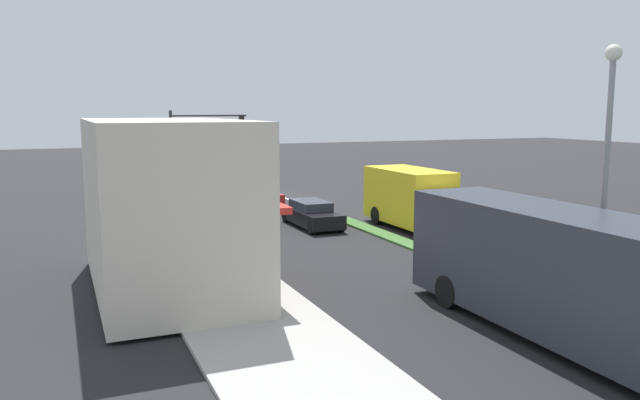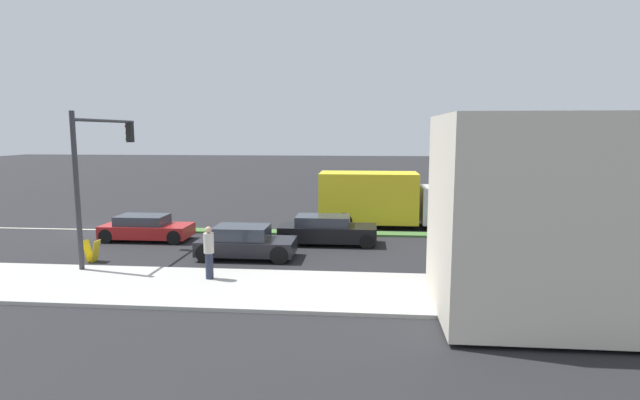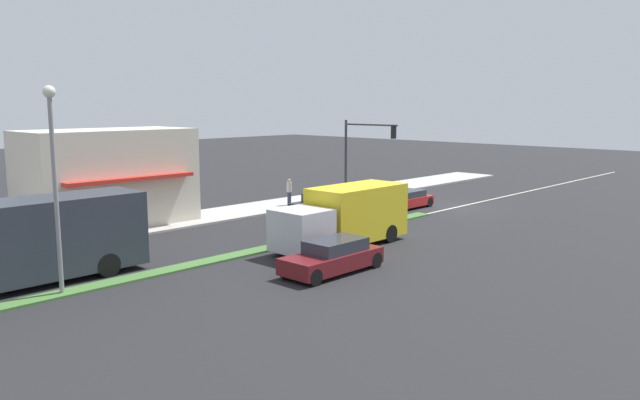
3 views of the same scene
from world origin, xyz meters
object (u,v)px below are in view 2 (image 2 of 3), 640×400
(warning_aframe_sign, at_px, (92,251))
(pedestrian, at_px, (209,251))
(sedan_dark, at_px, (245,243))
(hatchback_red, at_px, (146,228))
(traffic_signal_main, at_px, (97,161))
(suv_black, at_px, (327,230))
(delivery_truck, at_px, (385,199))
(sedan_maroon, at_px, (452,207))

(warning_aframe_sign, bearing_deg, pedestrian, 68.19)
(pedestrian, xyz_separation_m, sedan_dark, (-3.25, 0.44, -0.43))
(warning_aframe_sign, relative_size, hatchback_red, 0.21)
(traffic_signal_main, relative_size, suv_black, 1.30)
(pedestrian, xyz_separation_m, delivery_truck, (-10.45, 6.22, 0.41))
(delivery_truck, height_order, sedan_dark, delivery_truck)
(suv_black, relative_size, hatchback_red, 1.07)
(warning_aframe_sign, distance_m, sedan_dark, 5.90)
(suv_black, bearing_deg, traffic_signal_main, -64.91)
(warning_aframe_sign, height_order, hatchback_red, hatchback_red)
(sedan_maroon, xyz_separation_m, hatchback_red, (7.20, -15.09, -0.08))
(delivery_truck, bearing_deg, sedan_maroon, 125.43)
(pedestrian, xyz_separation_m, suv_black, (-6.05, 3.46, -0.43))
(delivery_truck, distance_m, sedan_dark, 9.27)
(hatchback_red, bearing_deg, pedestrian, 39.23)
(pedestrian, bearing_deg, sedan_dark, 172.37)
(warning_aframe_sign, height_order, suv_black, suv_black)
(traffic_signal_main, height_order, sedan_maroon, traffic_signal_main)
(hatchback_red, bearing_deg, sedan_maroon, 115.51)
(pedestrian, distance_m, hatchback_red, 7.82)
(traffic_signal_main, distance_m, sedan_dark, 6.38)
(sedan_dark, bearing_deg, sedan_maroon, 135.82)
(sedan_dark, height_order, sedan_maroon, sedan_maroon)
(sedan_maroon, bearing_deg, suv_black, -42.91)
(warning_aframe_sign, height_order, delivery_truck, delivery_truck)
(traffic_signal_main, distance_m, sedan_maroon, 19.02)
(sedan_dark, height_order, suv_black, sedan_dark)
(sedan_dark, relative_size, sedan_maroon, 0.84)
(warning_aframe_sign, relative_size, sedan_dark, 0.22)
(traffic_signal_main, height_order, warning_aframe_sign, traffic_signal_main)
(delivery_truck, bearing_deg, traffic_signal_main, -53.23)
(delivery_truck, height_order, suv_black, delivery_truck)
(warning_aframe_sign, distance_m, delivery_truck, 14.28)
(hatchback_red, bearing_deg, warning_aframe_sign, -6.04)
(pedestrian, bearing_deg, hatchback_red, -140.77)
(pedestrian, relative_size, suv_black, 0.41)
(traffic_signal_main, bearing_deg, delivery_truck, 126.77)
(warning_aframe_sign, height_order, sedan_maroon, sedan_maroon)
(warning_aframe_sign, relative_size, delivery_truck, 0.11)
(sedan_maroon, distance_m, suv_black, 9.83)
(suv_black, bearing_deg, sedan_maroon, 137.09)
(traffic_signal_main, xyz_separation_m, sedan_maroon, (-11.12, 15.08, -3.24))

